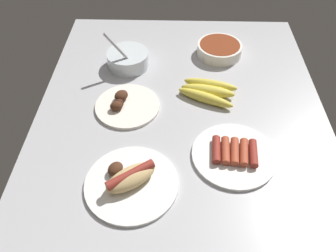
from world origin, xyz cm
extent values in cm
cube|color=#B2B2B7|center=(0.00, 0.00, -1.50)|extent=(120.00, 90.00, 3.00)
ellipsoid|color=gold|center=(-15.64, 9.68, 1.72)|extent=(7.13, 18.12, 3.43)
ellipsoid|color=gold|center=(-12.39, 8.67, 1.79)|extent=(7.46, 17.86, 3.59)
ellipsoid|color=gold|center=(-9.14, 7.66, 1.64)|extent=(10.74, 18.35, 3.27)
cylinder|color=silver|center=(-27.73, -18.97, 2.73)|extent=(14.78, 14.78, 5.45)
cylinder|color=beige|center=(-27.73, -18.97, 3.82)|extent=(13.01, 13.01, 2.45)
cube|color=#B7B7BC|center=(-24.40, -20.81, 8.62)|extent=(1.68, 9.70, 13.68)
cylinder|color=white|center=(13.23, 14.54, 0.50)|extent=(23.28, 23.28, 1.00)
cylinder|color=maroon|center=(12.71, 9.58, 2.14)|extent=(8.88, 2.83, 2.27)
cylinder|color=#AD472D|center=(12.97, 12.06, 2.14)|extent=(8.89, 2.89, 2.27)
cylinder|color=#AD472D|center=(13.23, 14.54, 2.14)|extent=(8.94, 3.15, 2.27)
cylinder|color=#AD472D|center=(13.49, 17.03, 2.14)|extent=(8.97, 3.34, 2.27)
cylinder|color=maroon|center=(13.75, 19.51, 2.14)|extent=(8.92, 3.05, 2.27)
cylinder|color=white|center=(23.33, -12.71, 0.50)|extent=(24.21, 24.21, 1.00)
ellipsoid|color=tan|center=(23.33, -12.71, 3.20)|extent=(12.80, 14.68, 4.40)
cylinder|color=maroon|center=(23.33, -12.71, 4.41)|extent=(9.46, 12.04, 2.40)
ellipsoid|color=#472819|center=(20.13, -17.11, 2.40)|extent=(5.64, 5.38, 2.80)
cylinder|color=white|center=(-5.86, -16.92, 0.50)|extent=(20.35, 20.35, 1.00)
ellipsoid|color=#381E14|center=(-4.86, -19.46, 2.24)|extent=(4.49, 3.96, 2.49)
ellipsoid|color=#472819|center=(-3.72, -19.99, 2.39)|extent=(4.04, 4.59, 2.79)
ellipsoid|color=#472819|center=(-8.45, -19.07, 2.50)|extent=(6.02, 5.86, 3.01)
cylinder|color=white|center=(-35.56, 14.07, 2.14)|extent=(16.36, 16.36, 4.29)
cylinder|color=maroon|center=(-35.56, 14.07, 3.89)|extent=(14.73, 14.73, 1.00)
camera|label=1|loc=(73.47, -2.00, 74.52)|focal=36.83mm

